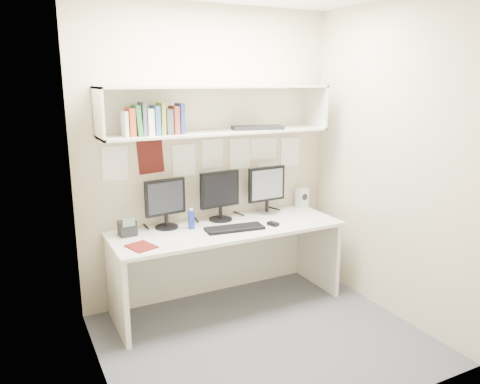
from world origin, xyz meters
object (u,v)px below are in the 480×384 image
monitor_center (220,193)px  desk_phone (127,228)px  monitor_right (267,188)px  speaker (302,198)px  monitor_left (165,201)px  maroon_notebook (141,246)px  keyboard (235,228)px  desk (227,266)px

monitor_center → desk_phone: bearing=179.0°
monitor_right → speaker: 0.45m
monitor_left → maroon_notebook: bearing=-137.6°
keyboard → speaker: bearing=27.3°
desk → maroon_notebook: bearing=-168.5°
monitor_left → speaker: bearing=-6.2°
monitor_right → desk_phone: size_ratio=2.76×
speaker → maroon_notebook: size_ratio=0.90×
monitor_right → desk_phone: (-1.34, -0.06, -0.18)m
desk → monitor_left: monitor_left is taller
monitor_center → keyboard: monitor_center is taller
maroon_notebook → desk_phone: desk_phone is taller
monitor_center → monitor_right: 0.48m
monitor_left → keyboard: size_ratio=0.85×
monitor_left → maroon_notebook: size_ratio=1.99×
monitor_left → monitor_center: monitor_center is taller
monitor_center → keyboard: (-0.01, -0.32, -0.23)m
maroon_notebook → keyboard: bearing=-13.1°
monitor_center → maroon_notebook: bearing=-160.7°
monitor_center → speaker: monitor_center is taller
desk_phone → monitor_center: bearing=-1.3°
maroon_notebook → desk_phone: size_ratio=1.31×
keyboard → speaker: (0.92, 0.35, 0.08)m
speaker → monitor_right: bearing=174.3°
keyboard → desk_phone: size_ratio=3.06×
desk → monitor_left: (-0.47, 0.22, 0.60)m
desk → monitor_right: bearing=22.9°
monitor_left → speaker: size_ratio=2.21×
keyboard → monitor_left: bearing=153.7°
monitor_right → monitor_center: bearing=177.0°
desk → desk_phone: desk_phone is taller
monitor_right → maroon_notebook: bearing=-166.8°
keyboard → desk_phone: (-0.84, 0.26, 0.05)m
monitor_left → desk_phone: bearing=-176.8°
monitor_left → monitor_center: 0.51m
monitor_center → maroon_notebook: (-0.83, -0.38, -0.24)m
monitor_left → monitor_center: size_ratio=0.95×
keyboard → maroon_notebook: size_ratio=2.33×
monitor_left → monitor_right: size_ratio=0.95×
maroon_notebook → desk_phone: bearing=76.8°
monitor_right → speaker: (0.42, 0.03, -0.15)m
speaker → maroon_notebook: 1.79m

